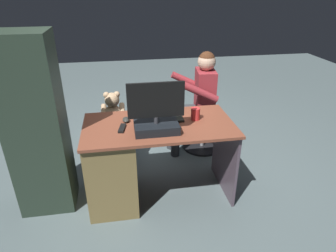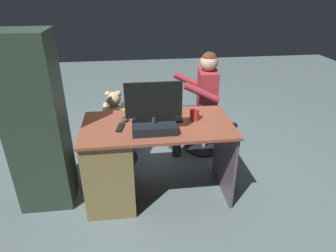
{
  "view_description": "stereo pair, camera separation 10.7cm",
  "coord_description": "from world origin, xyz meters",
  "px_view_note": "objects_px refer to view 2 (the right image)",
  "views": [
    {
      "loc": [
        0.3,
        2.58,
        1.83
      ],
      "look_at": [
        -0.13,
        0.06,
        0.56
      ],
      "focal_mm": 31.4,
      "sensor_mm": 36.0,
      "label": 1
    },
    {
      "loc": [
        0.19,
        2.6,
        1.83
      ],
      "look_at": [
        -0.13,
        0.06,
        0.56
      ],
      "focal_mm": 31.4,
      "sensor_mm": 36.0,
      "label": 2
    }
  ],
  "objects_px": {
    "monitor": "(154,117)",
    "teddy_bear": "(114,108)",
    "keyboard": "(158,119)",
    "cup": "(194,114)",
    "visitor_chair": "(205,128)",
    "desk": "(121,160)",
    "tv_remote": "(120,127)",
    "person": "(200,95)",
    "computer_mouse": "(125,119)",
    "office_chair_teddy": "(117,138)"
  },
  "relations": [
    {
      "from": "keyboard",
      "to": "visitor_chair",
      "type": "xyz_separation_m",
      "value": [
        -0.62,
        -0.71,
        -0.48
      ]
    },
    {
      "from": "office_chair_teddy",
      "to": "monitor",
      "type": "bearing_deg",
      "value": 114.83
    },
    {
      "from": "cup",
      "to": "visitor_chair",
      "type": "height_order",
      "value": "cup"
    },
    {
      "from": "desk",
      "to": "monitor",
      "type": "xyz_separation_m",
      "value": [
        -0.3,
        0.12,
        0.47
      ]
    },
    {
      "from": "tv_remote",
      "to": "person",
      "type": "distance_m",
      "value": 1.18
    },
    {
      "from": "keyboard",
      "to": "teddy_bear",
      "type": "xyz_separation_m",
      "value": [
        0.41,
        -0.6,
        -0.12
      ]
    },
    {
      "from": "computer_mouse",
      "to": "person",
      "type": "distance_m",
      "value": 1.06
    },
    {
      "from": "keyboard",
      "to": "person",
      "type": "bearing_deg",
      "value": -127.43
    },
    {
      "from": "keyboard",
      "to": "cup",
      "type": "relative_size",
      "value": 3.94
    },
    {
      "from": "computer_mouse",
      "to": "person",
      "type": "bearing_deg",
      "value": -140.87
    },
    {
      "from": "cup",
      "to": "teddy_bear",
      "type": "relative_size",
      "value": 0.3
    },
    {
      "from": "monitor",
      "to": "tv_remote",
      "type": "bearing_deg",
      "value": -16.21
    },
    {
      "from": "computer_mouse",
      "to": "cup",
      "type": "height_order",
      "value": "cup"
    },
    {
      "from": "visitor_chair",
      "to": "person",
      "type": "distance_m",
      "value": 0.43
    },
    {
      "from": "desk",
      "to": "keyboard",
      "type": "relative_size",
      "value": 3.06
    },
    {
      "from": "monitor",
      "to": "teddy_bear",
      "type": "xyz_separation_m",
      "value": [
        0.36,
        -0.79,
        -0.23
      ]
    },
    {
      "from": "desk",
      "to": "person",
      "type": "height_order",
      "value": "person"
    },
    {
      "from": "monitor",
      "to": "teddy_bear",
      "type": "height_order",
      "value": "monitor"
    },
    {
      "from": "desk",
      "to": "visitor_chair",
      "type": "relative_size",
      "value": 2.74
    },
    {
      "from": "monitor",
      "to": "visitor_chair",
      "type": "relative_size",
      "value": 0.96
    },
    {
      "from": "computer_mouse",
      "to": "tv_remote",
      "type": "height_order",
      "value": "computer_mouse"
    },
    {
      "from": "monitor",
      "to": "computer_mouse",
      "type": "relative_size",
      "value": 4.68
    },
    {
      "from": "computer_mouse",
      "to": "visitor_chair",
      "type": "distance_m",
      "value": 1.23
    },
    {
      "from": "cup",
      "to": "tv_remote",
      "type": "relative_size",
      "value": 0.71
    },
    {
      "from": "teddy_bear",
      "to": "visitor_chair",
      "type": "relative_size",
      "value": 0.75
    },
    {
      "from": "office_chair_teddy",
      "to": "visitor_chair",
      "type": "height_order",
      "value": "same"
    },
    {
      "from": "tv_remote",
      "to": "person",
      "type": "height_order",
      "value": "person"
    },
    {
      "from": "desk",
      "to": "visitor_chair",
      "type": "xyz_separation_m",
      "value": [
        -0.96,
        -0.78,
        -0.12
      ]
    },
    {
      "from": "keyboard",
      "to": "visitor_chair",
      "type": "height_order",
      "value": "keyboard"
    },
    {
      "from": "cup",
      "to": "keyboard",
      "type": "bearing_deg",
      "value": -4.59
    },
    {
      "from": "desk",
      "to": "cup",
      "type": "xyz_separation_m",
      "value": [
        -0.66,
        -0.04,
        0.4
      ]
    },
    {
      "from": "monitor",
      "to": "teddy_bear",
      "type": "relative_size",
      "value": 1.28
    },
    {
      "from": "tv_remote",
      "to": "teddy_bear",
      "type": "bearing_deg",
      "value": -71.71
    },
    {
      "from": "computer_mouse",
      "to": "office_chair_teddy",
      "type": "xyz_separation_m",
      "value": [
        0.12,
        -0.55,
        -0.48
      ]
    },
    {
      "from": "keyboard",
      "to": "office_chair_teddy",
      "type": "xyz_separation_m",
      "value": [
        0.41,
        -0.58,
        -0.47
      ]
    },
    {
      "from": "monitor",
      "to": "office_chair_teddy",
      "type": "bearing_deg",
      "value": -65.17
    },
    {
      "from": "cup",
      "to": "teddy_bear",
      "type": "xyz_separation_m",
      "value": [
        0.73,
        -0.62,
        -0.16
      ]
    },
    {
      "from": "cup",
      "to": "office_chair_teddy",
      "type": "relative_size",
      "value": 0.23
    },
    {
      "from": "monitor",
      "to": "tv_remote",
      "type": "xyz_separation_m",
      "value": [
        0.28,
        -0.08,
        -0.11
      ]
    },
    {
      "from": "office_chair_teddy",
      "to": "teddy_bear",
      "type": "relative_size",
      "value": 1.34
    },
    {
      "from": "computer_mouse",
      "to": "teddy_bear",
      "type": "height_order",
      "value": "teddy_bear"
    },
    {
      "from": "desk",
      "to": "tv_remote",
      "type": "distance_m",
      "value": 0.36
    },
    {
      "from": "teddy_bear",
      "to": "person",
      "type": "xyz_separation_m",
      "value": [
        -0.94,
        -0.1,
        0.07
      ]
    },
    {
      "from": "desk",
      "to": "teddy_bear",
      "type": "distance_m",
      "value": 0.71
    },
    {
      "from": "office_chair_teddy",
      "to": "tv_remote",
      "type": "bearing_deg",
      "value": 96.88
    },
    {
      "from": "keyboard",
      "to": "tv_remote",
      "type": "distance_m",
      "value": 0.34
    },
    {
      "from": "keyboard",
      "to": "person",
      "type": "relative_size",
      "value": 0.36
    },
    {
      "from": "keyboard",
      "to": "cup",
      "type": "bearing_deg",
      "value": 175.41
    },
    {
      "from": "computer_mouse",
      "to": "tv_remote",
      "type": "xyz_separation_m",
      "value": [
        0.04,
        0.14,
        -0.01
      ]
    },
    {
      "from": "computer_mouse",
      "to": "person",
      "type": "height_order",
      "value": "person"
    }
  ]
}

